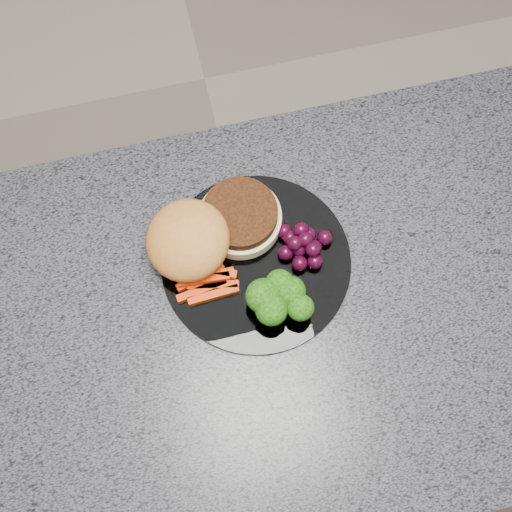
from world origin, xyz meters
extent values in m
plane|color=#ACA190|center=(0.00, 0.00, 0.00)|extent=(4.00, 4.00, 0.00)
cube|color=brown|center=(0.00, 0.00, 0.43)|extent=(1.20, 0.60, 0.86)
cube|color=#494A52|center=(0.00, 0.00, 0.88)|extent=(1.20, 0.60, 0.04)
cylinder|color=white|center=(-0.06, 0.08, 0.90)|extent=(0.26, 0.26, 0.01)
cylinder|color=beige|center=(-0.07, 0.14, 0.92)|extent=(0.15, 0.15, 0.02)
cylinder|color=#40200C|center=(-0.07, 0.14, 0.94)|extent=(0.14, 0.14, 0.02)
ellipsoid|color=#BE6D2F|center=(-0.14, 0.12, 0.94)|extent=(0.15, 0.15, 0.06)
cube|color=red|center=(-0.13, 0.07, 0.91)|extent=(0.07, 0.01, 0.01)
cube|color=red|center=(-0.12, 0.06, 0.91)|extent=(0.07, 0.02, 0.01)
cube|color=red|center=(-0.14, 0.05, 0.91)|extent=(0.07, 0.02, 0.01)
cube|color=red|center=(-0.12, 0.08, 0.92)|extent=(0.07, 0.04, 0.01)
cube|color=red|center=(-0.14, 0.07, 0.92)|extent=(0.07, 0.02, 0.01)
cube|color=red|center=(-0.13, 0.04, 0.91)|extent=(0.07, 0.01, 0.01)
cube|color=red|center=(-0.14, 0.07, 0.91)|extent=(0.07, 0.03, 0.01)
cylinder|color=olive|center=(-0.07, 0.02, 0.92)|extent=(0.02, 0.02, 0.02)
ellipsoid|color=#103B08|center=(-0.07, 0.02, 0.94)|extent=(0.05, 0.05, 0.04)
cylinder|color=olive|center=(-0.03, 0.02, 0.92)|extent=(0.01, 0.01, 0.02)
ellipsoid|color=#103B08|center=(-0.03, 0.02, 0.94)|extent=(0.04, 0.04, 0.04)
cylinder|color=olive|center=(-0.06, 0.00, 0.92)|extent=(0.01, 0.01, 0.02)
ellipsoid|color=#103B08|center=(-0.06, 0.00, 0.94)|extent=(0.04, 0.04, 0.04)
cylinder|color=olive|center=(-0.02, -0.01, 0.92)|extent=(0.01, 0.01, 0.02)
ellipsoid|color=#103B08|center=(-0.02, -0.01, 0.94)|extent=(0.04, 0.04, 0.03)
cylinder|color=olive|center=(-0.04, 0.03, 0.92)|extent=(0.01, 0.01, 0.02)
ellipsoid|color=#103B08|center=(-0.04, 0.03, 0.94)|extent=(0.04, 0.04, 0.03)
sphere|color=black|center=(0.00, 0.08, 0.92)|extent=(0.02, 0.02, 0.02)
sphere|color=black|center=(0.02, 0.08, 0.92)|extent=(0.02, 0.02, 0.02)
sphere|color=black|center=(0.02, 0.10, 0.92)|extent=(0.02, 0.02, 0.02)
sphere|color=black|center=(-0.01, 0.10, 0.92)|extent=(0.02, 0.02, 0.02)
sphere|color=black|center=(-0.02, 0.08, 0.92)|extent=(0.02, 0.02, 0.02)
sphere|color=black|center=(0.00, 0.06, 0.92)|extent=(0.02, 0.02, 0.02)
sphere|color=black|center=(0.02, 0.06, 0.92)|extent=(0.02, 0.02, 0.02)
sphere|color=black|center=(0.04, 0.09, 0.92)|extent=(0.02, 0.02, 0.02)
sphere|color=black|center=(-0.01, 0.11, 0.92)|extent=(0.02, 0.02, 0.02)
sphere|color=black|center=(0.01, 0.09, 0.93)|extent=(0.02, 0.02, 0.02)
sphere|color=black|center=(-0.01, 0.08, 0.93)|extent=(0.02, 0.02, 0.02)
sphere|color=black|center=(0.02, 0.07, 0.93)|extent=(0.02, 0.02, 0.02)
sphere|color=black|center=(0.01, 0.10, 0.93)|extent=(0.02, 0.02, 0.02)
camera|label=1|loc=(-0.14, -0.24, 1.82)|focal=50.00mm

